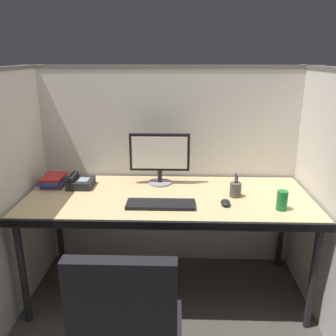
{
  "coord_description": "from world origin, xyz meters",
  "views": [
    {
      "loc": [
        0.07,
        -1.87,
        1.63
      ],
      "look_at": [
        0.0,
        0.35,
        0.92
      ],
      "focal_mm": 37.35,
      "sensor_mm": 36.0,
      "label": 1
    }
  ],
  "objects_px": {
    "keyboard_main": "(161,204)",
    "desk_phone": "(80,182)",
    "soda_can": "(282,200)",
    "book_stack": "(54,180)",
    "desk": "(168,203)",
    "computer_mouse": "(226,203)",
    "monitor_center": "(160,155)",
    "pen_cup": "(235,190)"
  },
  "relations": [
    {
      "from": "desk",
      "to": "soda_can",
      "type": "height_order",
      "value": "soda_can"
    },
    {
      "from": "desk",
      "to": "desk_phone",
      "type": "bearing_deg",
      "value": 165.35
    },
    {
      "from": "monitor_center",
      "to": "book_stack",
      "type": "xyz_separation_m",
      "value": [
        -0.77,
        -0.05,
        -0.18
      ]
    },
    {
      "from": "computer_mouse",
      "to": "keyboard_main",
      "type": "bearing_deg",
      "value": -176.5
    },
    {
      "from": "soda_can",
      "to": "desk",
      "type": "bearing_deg",
      "value": 164.95
    },
    {
      "from": "desk",
      "to": "pen_cup",
      "type": "height_order",
      "value": "pen_cup"
    },
    {
      "from": "monitor_center",
      "to": "soda_can",
      "type": "relative_size",
      "value": 3.52
    },
    {
      "from": "computer_mouse",
      "to": "desk_phone",
      "type": "distance_m",
      "value": 1.04
    },
    {
      "from": "keyboard_main",
      "to": "desk_phone",
      "type": "xyz_separation_m",
      "value": [
        -0.59,
        0.32,
        0.02
      ]
    },
    {
      "from": "book_stack",
      "to": "desk",
      "type": "bearing_deg",
      "value": -13.2
    },
    {
      "from": "computer_mouse",
      "to": "pen_cup",
      "type": "bearing_deg",
      "value": 60.69
    },
    {
      "from": "computer_mouse",
      "to": "book_stack",
      "type": "xyz_separation_m",
      "value": [
        -1.2,
        0.33,
        0.02
      ]
    },
    {
      "from": "pen_cup",
      "to": "book_stack",
      "type": "xyz_separation_m",
      "value": [
        -1.28,
        0.18,
        -0.01
      ]
    },
    {
      "from": "computer_mouse",
      "to": "book_stack",
      "type": "height_order",
      "value": "book_stack"
    },
    {
      "from": "desk",
      "to": "desk_phone",
      "type": "relative_size",
      "value": 10.0
    },
    {
      "from": "monitor_center",
      "to": "computer_mouse",
      "type": "bearing_deg",
      "value": -41.07
    },
    {
      "from": "desk",
      "to": "soda_can",
      "type": "bearing_deg",
      "value": -15.05
    },
    {
      "from": "monitor_center",
      "to": "keyboard_main",
      "type": "bearing_deg",
      "value": -86.09
    },
    {
      "from": "keyboard_main",
      "to": "book_stack",
      "type": "height_order",
      "value": "book_stack"
    },
    {
      "from": "pen_cup",
      "to": "soda_can",
      "type": "bearing_deg",
      "value": -39.42
    },
    {
      "from": "desk",
      "to": "monitor_center",
      "type": "bearing_deg",
      "value": 104.94
    },
    {
      "from": "monitor_center",
      "to": "computer_mouse",
      "type": "relative_size",
      "value": 4.48
    },
    {
      "from": "computer_mouse",
      "to": "pen_cup",
      "type": "relative_size",
      "value": 0.58
    },
    {
      "from": "desk_phone",
      "to": "soda_can",
      "type": "bearing_deg",
      "value": -14.86
    },
    {
      "from": "monitor_center",
      "to": "book_stack",
      "type": "distance_m",
      "value": 0.79
    },
    {
      "from": "desk",
      "to": "monitor_center",
      "type": "distance_m",
      "value": 0.37
    },
    {
      "from": "book_stack",
      "to": "pen_cup",
      "type": "bearing_deg",
      "value": -7.93
    },
    {
      "from": "monitor_center",
      "to": "keyboard_main",
      "type": "height_order",
      "value": "monitor_center"
    },
    {
      "from": "keyboard_main",
      "to": "book_stack",
      "type": "distance_m",
      "value": 0.87
    },
    {
      "from": "soda_can",
      "to": "desk_phone",
      "type": "bearing_deg",
      "value": 165.14
    },
    {
      "from": "monitor_center",
      "to": "desk_phone",
      "type": "relative_size",
      "value": 2.26
    },
    {
      "from": "desk",
      "to": "desk_phone",
      "type": "height_order",
      "value": "desk_phone"
    },
    {
      "from": "keyboard_main",
      "to": "pen_cup",
      "type": "relative_size",
      "value": 2.58
    },
    {
      "from": "keyboard_main",
      "to": "book_stack",
      "type": "relative_size",
      "value": 1.92
    },
    {
      "from": "keyboard_main",
      "to": "soda_can",
      "type": "bearing_deg",
      "value": -2.51
    },
    {
      "from": "soda_can",
      "to": "book_stack",
      "type": "relative_size",
      "value": 0.54
    },
    {
      "from": "pen_cup",
      "to": "book_stack",
      "type": "relative_size",
      "value": 0.74
    },
    {
      "from": "computer_mouse",
      "to": "pen_cup",
      "type": "height_order",
      "value": "pen_cup"
    },
    {
      "from": "computer_mouse",
      "to": "desk_phone",
      "type": "height_order",
      "value": "desk_phone"
    },
    {
      "from": "monitor_center",
      "to": "soda_can",
      "type": "bearing_deg",
      "value": -29.62
    },
    {
      "from": "pen_cup",
      "to": "desk_phone",
      "type": "height_order",
      "value": "pen_cup"
    },
    {
      "from": "pen_cup",
      "to": "keyboard_main",
      "type": "bearing_deg",
      "value": -160.59
    }
  ]
}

